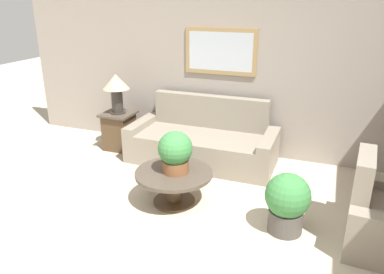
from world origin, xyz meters
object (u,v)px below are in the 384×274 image
Objects in this scene: couch_main at (203,142)px; side_table at (119,130)px; potted_plant_floor at (287,202)px; coffee_table at (174,180)px; table_lamp at (116,87)px; potted_plant_on_table at (175,151)px.

side_table is (-1.41, -0.04, 0.02)m from couch_main.
coffee_table is at bearing 174.90° from potted_plant_floor.
table_lamp is 3.21m from potted_plant_floor.
potted_plant_floor reaches higher than side_table.
potted_plant_on_table is (0.12, -1.28, 0.38)m from couch_main.
couch_main is at bearing 135.13° from potted_plant_floor.
couch_main is at bearing 1.47° from side_table.
side_table is (-1.50, 1.26, 0.01)m from coffee_table.
couch_main is 1.41m from side_table.
couch_main is 2.36× the size of coffee_table.
coffee_table is 1.51× the size of side_table.
coffee_table is at bearing -85.77° from couch_main.
couch_main is at bearing 94.23° from coffee_table.
couch_main is 2.00m from potted_plant_floor.
potted_plant_floor is at bearing -5.10° from coffee_table.
couch_main is at bearing 1.47° from table_lamp.
table_lamp is 2.00m from potted_plant_on_table.
potted_plant_floor is (2.82, -1.37, -0.67)m from table_lamp.
potted_plant_on_table is at bearing -39.24° from table_lamp.
table_lamp reaches higher than coffee_table.
side_table is at bearing -178.53° from couch_main.
couch_main is 3.50× the size of table_lamp.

